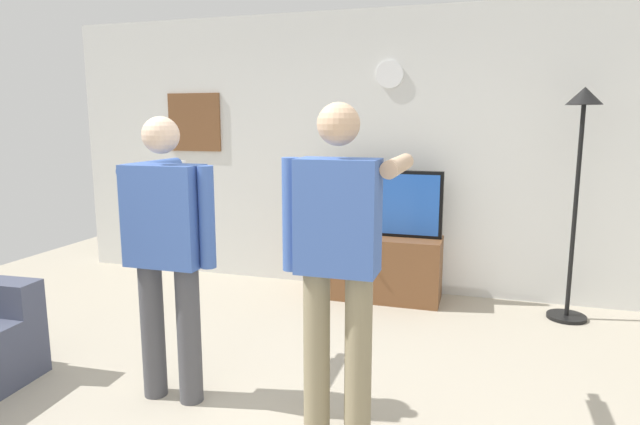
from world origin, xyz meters
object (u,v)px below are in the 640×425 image
object	(u,v)px
tv_stand	(380,267)
wall_clock	(390,74)
person_standing_nearer_couch	(339,255)
person_standing_nearer_lamp	(167,243)
television	(383,203)
framed_picture	(195,122)
floor_lamp	(580,156)

from	to	relation	value
tv_stand	wall_clock	distance (m)	1.81
wall_clock	person_standing_nearer_couch	xyz separation A→B (m)	(0.20, -2.58, -1.09)
person_standing_nearer_lamp	tv_stand	bearing A→B (deg)	68.44
television	framed_picture	bearing A→B (deg)	173.19
tv_stand	floor_lamp	distance (m)	1.95
television	person_standing_nearer_couch	world-z (taller)	person_standing_nearer_couch
television	framed_picture	size ratio (longest dim) A/B	1.82
floor_lamp	person_standing_nearer_couch	xyz separation A→B (m)	(-1.42, -2.23, -0.38)
tv_stand	floor_lamp	bearing A→B (deg)	-2.11
framed_picture	floor_lamp	xyz separation A→B (m)	(3.70, -0.35, -0.26)
tv_stand	person_standing_nearer_couch	world-z (taller)	person_standing_nearer_couch
framed_picture	person_standing_nearer_lamp	distance (m)	2.84
person_standing_nearer_couch	floor_lamp	bearing A→B (deg)	57.57
wall_clock	person_standing_nearer_couch	bearing A→B (deg)	-85.50
framed_picture	floor_lamp	bearing A→B (deg)	-5.47
wall_clock	floor_lamp	bearing A→B (deg)	-12.17
television	person_standing_nearer_couch	xyz separation A→B (m)	(0.20, -2.34, 0.09)
person_standing_nearer_lamp	wall_clock	bearing A→B (deg)	70.78
tv_stand	wall_clock	bearing A→B (deg)	90.00
wall_clock	person_standing_nearer_lamp	bearing A→B (deg)	-109.22
floor_lamp	wall_clock	bearing A→B (deg)	167.83
framed_picture	person_standing_nearer_couch	distance (m)	3.51
floor_lamp	person_standing_nearer_lamp	bearing A→B (deg)	-139.53
television	person_standing_nearer_lamp	size ratio (longest dim) A/B	0.65
framed_picture	wall_clock	bearing A→B (deg)	-0.14
television	person_standing_nearer_lamp	xyz separation A→B (m)	(-0.86, -2.22, 0.06)
person_standing_nearer_lamp	person_standing_nearer_couch	distance (m)	1.07
person_standing_nearer_lamp	person_standing_nearer_couch	bearing A→B (deg)	-6.20
tv_stand	wall_clock	world-z (taller)	wall_clock
television	framed_picture	world-z (taller)	framed_picture
floor_lamp	person_standing_nearer_couch	distance (m)	2.67
wall_clock	person_standing_nearer_lamp	distance (m)	2.84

